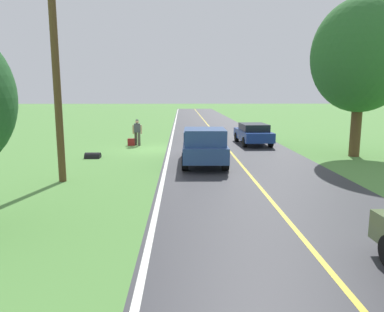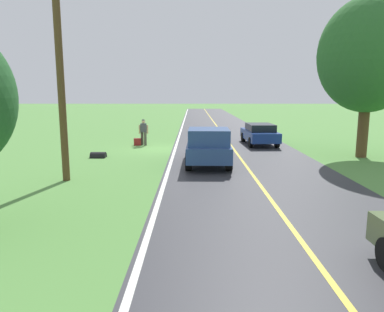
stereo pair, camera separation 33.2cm
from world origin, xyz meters
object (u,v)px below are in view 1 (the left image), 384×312
suitcase_carried (131,142)px  pickup_truck_passing (204,145)px  utility_pole_roadside (56,75)px  sedan_near_oncoming (253,133)px  tree_far_side_near (361,56)px  hitchhiker_walking (137,131)px

suitcase_carried → pickup_truck_passing: pickup_truck_passing is taller
utility_pole_roadside → sedan_near_oncoming: bearing=-132.8°
tree_far_side_near → sedan_near_oncoming: bearing=-46.4°
pickup_truck_passing → utility_pole_roadside: size_ratio=0.67×
hitchhiker_walking → pickup_truck_passing: bearing=121.2°
hitchhiker_walking → suitcase_carried: 0.86m
suitcase_carried → utility_pole_roadside: 10.66m
tree_far_side_near → sedan_near_oncoming: (4.64, -4.89, -4.61)m
suitcase_carried → tree_far_side_near: size_ratio=0.06×
suitcase_carried → sedan_near_oncoming: 8.21m
pickup_truck_passing → tree_far_side_near: bearing=-166.1°
pickup_truck_passing → utility_pole_roadside: (5.78, 3.32, 3.11)m
suitcase_carried → utility_pole_roadside: bearing=-12.7°
hitchhiker_walking → suitcase_carried: hitchhiker_walking is taller
tree_far_side_near → sedan_near_oncoming: 8.17m
utility_pole_roadside → hitchhiker_walking: bearing=-100.0°
sedan_near_oncoming → hitchhiker_walking: bearing=2.3°
hitchhiker_walking → utility_pole_roadside: size_ratio=0.21×
hitchhiker_walking → pickup_truck_passing: pickup_truck_passing is taller
hitchhiker_walking → tree_far_side_near: size_ratio=0.21×
tree_far_side_near → utility_pole_roadside: size_ratio=1.03×
pickup_truck_passing → suitcase_carried: bearing=-55.8°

